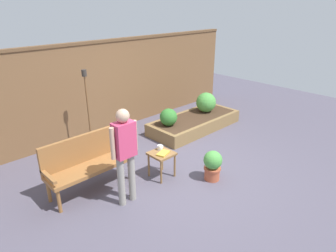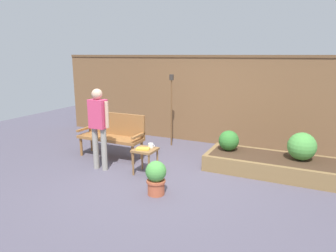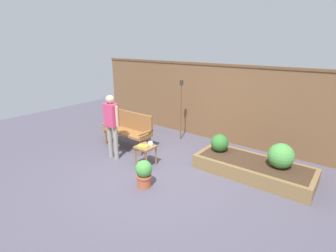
{
  "view_description": "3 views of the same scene",
  "coord_description": "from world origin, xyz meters",
  "px_view_note": "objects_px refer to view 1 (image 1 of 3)",
  "views": [
    {
      "loc": [
        -3.55,
        -3.38,
        2.96
      ],
      "look_at": [
        0.28,
        0.61,
        0.64
      ],
      "focal_mm": 32.1,
      "sensor_mm": 36.0,
      "label": 1
    },
    {
      "loc": [
        2.31,
        -4.6,
        2.17
      ],
      "look_at": [
        -0.21,
        0.72,
        0.79
      ],
      "focal_mm": 32.85,
      "sensor_mm": 36.0,
      "label": 2
    },
    {
      "loc": [
        3.25,
        -3.81,
        2.69
      ],
      "look_at": [
        -0.17,
        0.65,
        0.85
      ],
      "focal_mm": 27.24,
      "sensor_mm": 36.0,
      "label": 3
    }
  ],
  "objects_px": {
    "garden_bench": "(87,159)",
    "person_by_bench": "(125,149)",
    "book_on_table": "(163,153)",
    "shrub_near_bench": "(169,117)",
    "shrub_far_corner": "(206,102)",
    "cup_on_table": "(160,147)",
    "potted_boxwood": "(213,164)",
    "side_table": "(162,157)",
    "tiki_torch": "(87,96)"
  },
  "relations": [
    {
      "from": "garden_bench",
      "to": "shrub_near_bench",
      "type": "bearing_deg",
      "value": 12.76
    },
    {
      "from": "side_table",
      "to": "tiki_torch",
      "type": "distance_m",
      "value": 2.05
    },
    {
      "from": "book_on_table",
      "to": "tiki_torch",
      "type": "relative_size",
      "value": 0.14
    },
    {
      "from": "side_table",
      "to": "shrub_near_bench",
      "type": "relative_size",
      "value": 1.2
    },
    {
      "from": "shrub_near_bench",
      "to": "shrub_far_corner",
      "type": "height_order",
      "value": "shrub_far_corner"
    },
    {
      "from": "potted_boxwood",
      "to": "person_by_bench",
      "type": "bearing_deg",
      "value": 160.67
    },
    {
      "from": "potted_boxwood",
      "to": "book_on_table",
      "type": "bearing_deg",
      "value": 133.2
    },
    {
      "from": "side_table",
      "to": "potted_boxwood",
      "type": "xyz_separation_m",
      "value": [
        0.58,
        -0.69,
        -0.1
      ]
    },
    {
      "from": "garden_bench",
      "to": "side_table",
      "type": "xyz_separation_m",
      "value": [
        1.13,
        -0.59,
        -0.15
      ]
    },
    {
      "from": "garden_bench",
      "to": "side_table",
      "type": "height_order",
      "value": "garden_bench"
    },
    {
      "from": "side_table",
      "to": "tiki_torch",
      "type": "relative_size",
      "value": 0.28
    },
    {
      "from": "garden_bench",
      "to": "shrub_far_corner",
      "type": "relative_size",
      "value": 2.85
    },
    {
      "from": "garden_bench",
      "to": "cup_on_table",
      "type": "height_order",
      "value": "garden_bench"
    },
    {
      "from": "cup_on_table",
      "to": "potted_boxwood",
      "type": "bearing_deg",
      "value": -56.95
    },
    {
      "from": "shrub_near_bench",
      "to": "side_table",
      "type": "bearing_deg",
      "value": -138.03
    },
    {
      "from": "cup_on_table",
      "to": "person_by_bench",
      "type": "height_order",
      "value": "person_by_bench"
    },
    {
      "from": "side_table",
      "to": "shrub_near_bench",
      "type": "distance_m",
      "value": 1.7
    },
    {
      "from": "potted_boxwood",
      "to": "person_by_bench",
      "type": "distance_m",
      "value": 1.69
    },
    {
      "from": "cup_on_table",
      "to": "shrub_far_corner",
      "type": "xyz_separation_m",
      "value": [
        2.54,
        1.03,
        0.03
      ]
    },
    {
      "from": "side_table",
      "to": "book_on_table",
      "type": "distance_m",
      "value": 0.11
    },
    {
      "from": "shrub_far_corner",
      "to": "person_by_bench",
      "type": "xyz_separation_m",
      "value": [
        -3.5,
        -1.31,
        0.38
      ]
    },
    {
      "from": "book_on_table",
      "to": "shrub_far_corner",
      "type": "bearing_deg",
      "value": 6.58
    },
    {
      "from": "cup_on_table",
      "to": "person_by_bench",
      "type": "distance_m",
      "value": 1.08
    },
    {
      "from": "cup_on_table",
      "to": "shrub_far_corner",
      "type": "relative_size",
      "value": 0.26
    },
    {
      "from": "side_table",
      "to": "potted_boxwood",
      "type": "distance_m",
      "value": 0.91
    },
    {
      "from": "shrub_far_corner",
      "to": "book_on_table",
      "type": "bearing_deg",
      "value": -155.45
    },
    {
      "from": "tiki_torch",
      "to": "side_table",
      "type": "bearing_deg",
      "value": -79.99
    },
    {
      "from": "cup_on_table",
      "to": "shrub_near_bench",
      "type": "relative_size",
      "value": 0.32
    },
    {
      "from": "cup_on_table",
      "to": "shrub_far_corner",
      "type": "bearing_deg",
      "value": 22.11
    },
    {
      "from": "potted_boxwood",
      "to": "shrub_near_bench",
      "type": "height_order",
      "value": "shrub_near_bench"
    },
    {
      "from": "shrub_near_bench",
      "to": "tiki_torch",
      "type": "distance_m",
      "value": 1.88
    },
    {
      "from": "shrub_near_bench",
      "to": "tiki_torch",
      "type": "relative_size",
      "value": 0.23
    },
    {
      "from": "side_table",
      "to": "shrub_far_corner",
      "type": "xyz_separation_m",
      "value": [
        2.6,
        1.14,
        0.16
      ]
    },
    {
      "from": "tiki_torch",
      "to": "person_by_bench",
      "type": "xyz_separation_m",
      "value": [
        -0.57,
        -2.04,
        -0.24
      ]
    },
    {
      "from": "cup_on_table",
      "to": "tiki_torch",
      "type": "bearing_deg",
      "value": 102.55
    },
    {
      "from": "cup_on_table",
      "to": "side_table",
      "type": "bearing_deg",
      "value": -120.49
    },
    {
      "from": "shrub_near_bench",
      "to": "book_on_table",
      "type": "bearing_deg",
      "value": -136.95
    },
    {
      "from": "shrub_near_bench",
      "to": "person_by_bench",
      "type": "distance_m",
      "value": 2.56
    },
    {
      "from": "shrub_near_bench",
      "to": "person_by_bench",
      "type": "bearing_deg",
      "value": -148.78
    },
    {
      "from": "cup_on_table",
      "to": "book_on_table",
      "type": "bearing_deg",
      "value": -115.14
    },
    {
      "from": "garden_bench",
      "to": "person_by_bench",
      "type": "bearing_deg",
      "value": -73.05
    },
    {
      "from": "shrub_near_bench",
      "to": "shrub_far_corner",
      "type": "bearing_deg",
      "value": -0.0
    },
    {
      "from": "potted_boxwood",
      "to": "tiki_torch",
      "type": "distance_m",
      "value": 2.86
    },
    {
      "from": "shrub_near_bench",
      "to": "shrub_far_corner",
      "type": "xyz_separation_m",
      "value": [
        1.34,
        -0.0,
        0.05
      ]
    },
    {
      "from": "garden_bench",
      "to": "side_table",
      "type": "relative_size",
      "value": 3.0
    },
    {
      "from": "book_on_table",
      "to": "shrub_near_bench",
      "type": "distance_m",
      "value": 1.75
    },
    {
      "from": "garden_bench",
      "to": "book_on_table",
      "type": "distance_m",
      "value": 1.29
    },
    {
      "from": "book_on_table",
      "to": "shrub_far_corner",
      "type": "height_order",
      "value": "shrub_far_corner"
    },
    {
      "from": "shrub_far_corner",
      "to": "person_by_bench",
      "type": "distance_m",
      "value": 3.75
    },
    {
      "from": "garden_bench",
      "to": "potted_boxwood",
      "type": "height_order",
      "value": "garden_bench"
    }
  ]
}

